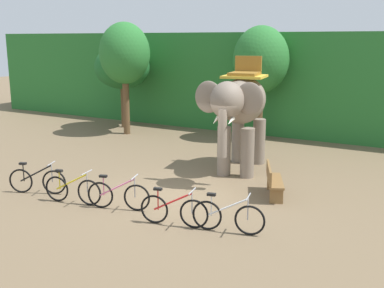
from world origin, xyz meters
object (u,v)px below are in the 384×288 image
at_px(bike_yellow, 73,190).
at_px(bike_red, 174,210).
at_px(elephant, 241,106).
at_px(wooden_bench, 273,180).
at_px(bike_black, 37,181).
at_px(bike_white, 228,217).
at_px(tree_left, 261,60).
at_px(bike_pink, 118,195).
at_px(tree_far_right, 125,54).
at_px(tree_far_left, 122,67).

bearing_deg(bike_yellow, bike_red, 0.47).
xyz_separation_m(elephant, wooden_bench, (1.85, -1.87, -1.72)).
bearing_deg(bike_black, bike_white, 1.91).
bearing_deg(bike_red, tree_left, 100.80).
bearing_deg(bike_pink, elephant, 75.43).
xyz_separation_m(elephant, bike_red, (0.57, -5.06, -1.82)).
relative_size(tree_far_right, bike_white, 3.02).
bearing_deg(bike_pink, tree_left, 90.70).
relative_size(bike_red, bike_white, 1.00).
bearing_deg(tree_far_left, bike_red, -47.03).
bearing_deg(elephant, tree_far_right, 155.77).
relative_size(bike_yellow, bike_white, 1.00).
xyz_separation_m(tree_far_right, bike_red, (7.75, -8.29, -3.29)).
distance_m(bike_yellow, bike_red, 3.18).
bearing_deg(bike_pink, bike_yellow, -170.01).
relative_size(tree_far_left, tree_left, 0.83).
bearing_deg(bike_yellow, wooden_bench, 35.79).
bearing_deg(bike_pink, wooden_bench, 43.79).
xyz_separation_m(bike_red, wooden_bench, (1.28, 3.20, 0.09)).
relative_size(bike_black, bike_white, 0.95).
xyz_separation_m(elephant, bike_black, (-4.08, -4.98, -1.82)).
height_order(tree_far_left, tree_left, tree_left).
xyz_separation_m(tree_far_right, bike_white, (9.03, -8.02, -3.29)).
xyz_separation_m(bike_red, bike_white, (1.28, 0.28, 0.00)).
distance_m(tree_far_left, tree_left, 7.01).
xyz_separation_m(bike_black, bike_red, (4.65, -0.08, 0.00)).
bearing_deg(tree_left, bike_yellow, -96.87).
xyz_separation_m(bike_black, bike_pink, (2.82, 0.13, 0.00)).
xyz_separation_m(bike_white, wooden_bench, (0.00, 2.92, 0.09)).
bearing_deg(bike_black, tree_far_left, 114.21).
bearing_deg(bike_red, bike_yellow, -179.53).
xyz_separation_m(bike_yellow, bike_red, (3.18, 0.03, 0.00)).
xyz_separation_m(tree_left, elephant, (1.38, -5.16, -1.25)).
height_order(tree_far_left, bike_white, tree_far_left).
xyz_separation_m(elephant, bike_pink, (-1.26, -4.85, -1.82)).
bearing_deg(tree_far_right, tree_left, 18.36).
bearing_deg(bike_black, bike_red, -0.97).
relative_size(bike_red, wooden_bench, 1.10).
height_order(bike_red, bike_white, same).
bearing_deg(tree_far_right, tree_far_left, 132.44).
xyz_separation_m(tree_far_left, elephant, (8.35, -4.51, -0.78)).
bearing_deg(bike_black, bike_yellow, -4.10).
bearing_deg(tree_far_right, wooden_bench, -29.45).
height_order(bike_red, wooden_bench, bike_red).
relative_size(bike_pink, bike_red, 0.98).
xyz_separation_m(tree_far_left, bike_red, (8.92, -9.57, -2.60)).
height_order(bike_pink, bike_red, same).
distance_m(bike_pink, bike_white, 3.11).
relative_size(tree_far_left, bike_white, 2.42).
bearing_deg(tree_left, tree_far_left, -174.70).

